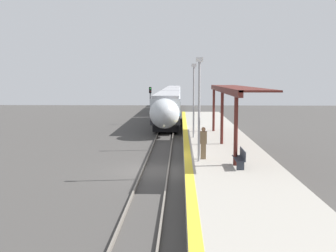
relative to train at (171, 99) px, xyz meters
The scene contains 11 objects.
ground_plane 42.37m from the train, 90.00° to the right, with size 120.00×120.00×0.00m, color #423F3D.
rail_left 42.38m from the train, 90.97° to the right, with size 0.08×90.00×0.15m, color slate.
rail_right 42.38m from the train, 89.03° to the right, with size 0.08×90.00×0.15m, color slate.
train is the anchor object (origin of this frame).
platform_right 42.54m from the train, 84.56° to the right, with size 4.84×64.00×0.91m.
platform_bench 45.59m from the train, 84.55° to the right, with size 0.44×1.76×0.89m.
person_waiting 43.37m from the train, 86.51° to the right, with size 0.36×0.23×1.73m.
railway_signal 17.38m from the train, 96.88° to the right, with size 0.28×0.28×4.28m.
lamppost_near 44.04m from the train, 86.92° to the right, with size 0.36×0.20×5.40m.
lamppost_mid 34.99m from the train, 86.11° to the right, with size 0.36×0.20×5.40m.
station_canopy 38.30m from the train, 82.90° to the right, with size 2.02×16.98×3.79m.
Camera 1 is at (1.40, -23.37, 5.20)m, focal length 45.00 mm.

